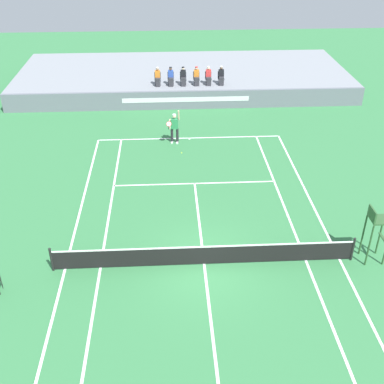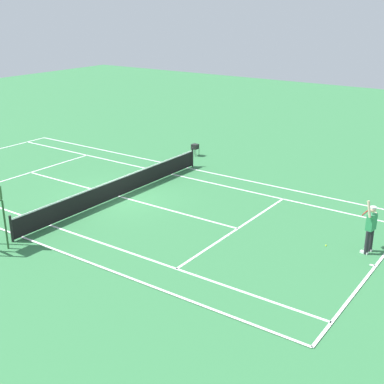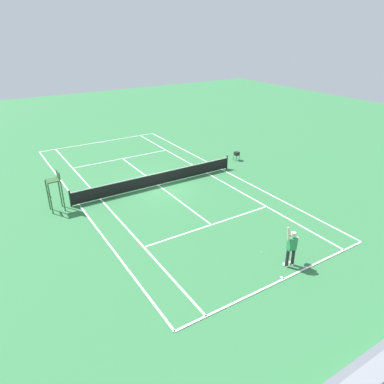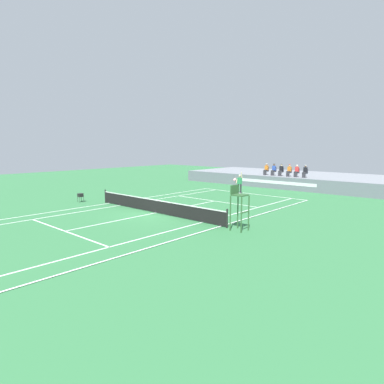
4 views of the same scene
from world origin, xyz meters
TOP-DOWN VIEW (x-y plane):
  - ground_plane at (0.00, 0.00)m, footprint 80.00×80.00m
  - court at (0.00, 0.00)m, footprint 11.08×23.88m
  - net at (0.00, 0.00)m, footprint 11.98×0.10m
  - tennis_player at (-0.90, 11.32)m, footprint 0.81×0.62m
  - tennis_ball at (-0.53, 9.89)m, footprint 0.07×0.07m
  - ball_hopper at (-7.80, -1.12)m, footprint 0.36×0.36m

SIDE VIEW (x-z plane):
  - ground_plane at x=0.00m, z-range 0.00..0.00m
  - court at x=0.00m, z-range 0.00..0.02m
  - tennis_ball at x=-0.53m, z-range 0.00..0.07m
  - net at x=0.00m, z-range -0.01..1.06m
  - ball_hopper at x=-7.80m, z-range 0.22..0.92m
  - tennis_player at x=-0.90m, z-range -0.05..2.04m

